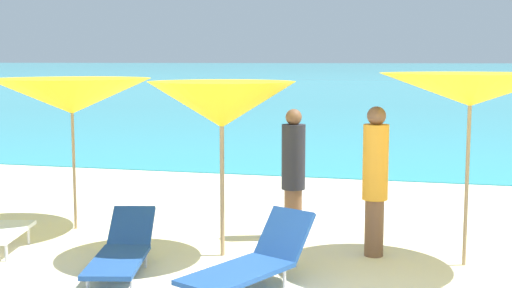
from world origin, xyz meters
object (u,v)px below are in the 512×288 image
lounge_chair_3 (252,261)px  lounge_chair_2 (122,250)px  beachgoer_0 (375,176)px  umbrella_3 (72,96)px  beachgoer_3 (293,170)px  umbrella_4 (222,105)px  umbrella_5 (470,90)px

lounge_chair_3 → lounge_chair_2: bearing=-162.7°
beachgoer_0 → umbrella_3: bearing=49.4°
lounge_chair_2 → beachgoer_3: beachgoer_3 is taller
umbrella_3 → beachgoer_0: 4.23m
umbrella_4 → umbrella_3: bearing=162.5°
umbrella_3 → umbrella_5: (5.16, -0.44, 0.16)m
umbrella_5 → lounge_chair_3: (-2.13, -1.43, -1.70)m
umbrella_4 → umbrella_5: 2.82m
lounge_chair_2 → beachgoer_0: size_ratio=0.96×
umbrella_4 → beachgoer_0: 2.00m
lounge_chair_3 → umbrella_4: bearing=145.3°
umbrella_3 → lounge_chair_2: bearing=-48.2°
umbrella_5 → beachgoer_0: (-1.03, 0.13, -1.04)m
beachgoer_0 → beachgoer_3: bearing=25.8°
umbrella_3 → lounge_chair_2: umbrella_3 is taller
umbrella_5 → lounge_chair_2: size_ratio=1.27×
umbrella_3 → beachgoer_3: 3.18m
lounge_chair_3 → umbrella_5: bearing=58.8°
umbrella_5 → lounge_chair_3: size_ratio=1.29×
lounge_chair_3 → beachgoer_0: size_ratio=0.94×
umbrella_3 → umbrella_4: size_ratio=1.04×
umbrella_5 → lounge_chair_2: bearing=-161.5°
lounge_chair_2 → lounge_chair_3: bearing=-21.1°
umbrella_3 → lounge_chair_3: size_ratio=1.28×
beachgoer_0 → umbrella_4: bearing=67.6°
umbrella_5 → lounge_chair_3: 3.08m
umbrella_4 → lounge_chair_2: (-0.87, -0.92, -1.55)m
lounge_chair_2 → beachgoer_3: (1.53, 1.94, 0.65)m
lounge_chair_3 → beachgoer_0: beachgoer_0 is taller
umbrella_3 → beachgoer_3: (3.02, 0.28, -0.94)m
umbrella_5 → lounge_chair_2: umbrella_5 is taller
lounge_chair_3 → umbrella_3: bearing=173.2°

